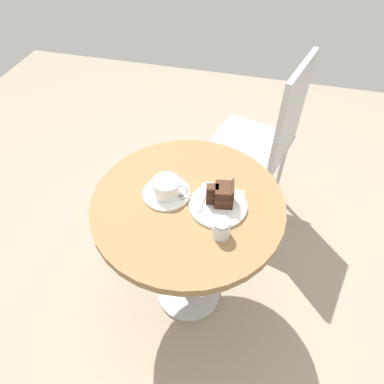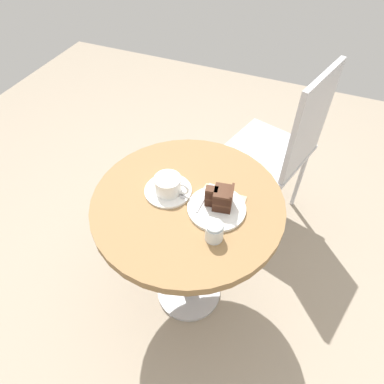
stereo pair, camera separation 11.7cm
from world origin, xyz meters
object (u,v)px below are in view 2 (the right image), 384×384
Objects in this scene: cake_slice at (221,198)px; sugar_pot at (214,231)px; saucer at (168,190)px; coffee_cup at (168,184)px; napkin at (219,205)px; fork at (207,194)px; cafe_chair at (286,142)px; teaspoon at (181,191)px; cake_plate at (217,207)px.

cake_slice is 0.13m from sugar_pot.
coffee_cup is (0.00, -0.00, 0.04)m from saucer.
cake_slice is 0.05m from napkin.
cake_slice reaches higher than coffee_cup.
cafe_chair is at bearing -15.67° from fork.
saucer is 1.72× the size of cake_slice.
saucer is 0.04m from coffee_cup.
cafe_chair is (0.28, 0.61, -0.15)m from teaspoon.
cafe_chair is 12.47× the size of sugar_pot.
cake_plate is at bearing -122.88° from fork.
coffee_cup reaches higher than fork.
cake_slice reaches higher than cake_plate.
teaspoon is 0.14m from cake_plate.
sugar_pot is at bearing 8.41° from cafe_chair.
coffee_cup is at bearing -110.16° from teaspoon.
cake_plate is (0.19, -0.01, 0.00)m from saucer.
cafe_chair reaches higher than cake_plate.
coffee_cup is 1.30× the size of cake_slice.
teaspoon is at bearing 18.52° from coffee_cup.
cafe_chair is at bearing 62.55° from saucer.
fork is 0.65m from cafe_chair.
coffee_cup reaches higher than cake_plate.
coffee_cup is at bearing 178.27° from cake_plate.
cake_slice is at bearing 46.99° from teaspoon.
fork is at bearing 159.67° from napkin.
fork is (-0.06, 0.03, -0.04)m from cake_slice.
cake_plate reaches higher than napkin.
sugar_pot is (0.02, -0.13, -0.01)m from cake_slice.
cafe_chair is at bearing 77.94° from cake_plate.
fork is at bearing 61.73° from teaspoon.
napkin is at bearing 76.01° from cake_plate.
cake_slice is 0.11× the size of cafe_chair.
cafe_chair is (0.14, 0.63, -0.15)m from cake_plate.
fork reaches higher than teaspoon.
saucer is 0.19m from cake_plate.
cake_plate is 1.13× the size of napkin.
saucer is at bearing 140.57° from coffee_cup.
coffee_cup is at bearing 150.04° from sugar_pot.
cafe_chair reaches higher than napkin.
cake_slice reaches higher than teaspoon.
cafe_chair is at bearing 77.99° from napkin.
sugar_pot reaches higher than saucer.
sugar_pot reaches higher than napkin.
cake_plate is 0.13m from sugar_pot.
saucer is 0.95× the size of napkin.
sugar_pot is (0.03, -0.12, 0.03)m from cake_plate.
coffee_cup is at bearing 104.83° from fork.
coffee_cup reaches higher than teaspoon.
cafe_chair is (0.32, 0.62, -0.15)m from saucer.
fork is 0.18m from sugar_pot.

